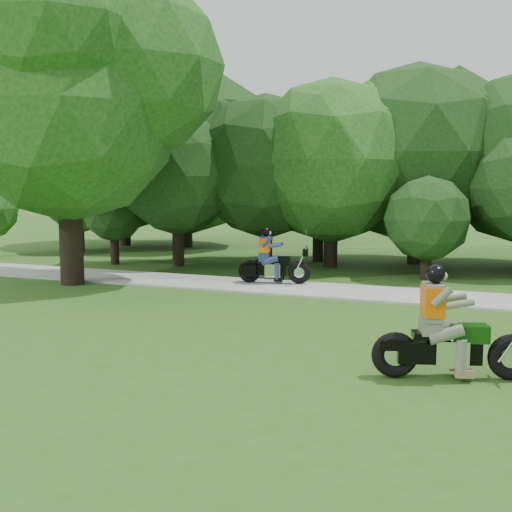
# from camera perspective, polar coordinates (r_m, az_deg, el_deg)

# --- Properties ---
(ground) EXTENTS (100.00, 100.00, 0.00)m
(ground) POSITION_cam_1_polar(r_m,az_deg,el_deg) (9.32, 13.03, -12.43)
(ground) COLOR #315017
(ground) RESTS_ON ground
(walkway) EXTENTS (60.00, 2.20, 0.06)m
(walkway) POSITION_cam_1_polar(r_m,az_deg,el_deg) (17.04, 17.01, -3.64)
(walkway) COLOR gray
(walkway) RESTS_ON ground
(big_tree_west) EXTENTS (8.64, 6.56, 9.96)m
(big_tree_west) POSITION_cam_1_polar(r_m,az_deg,el_deg) (19.69, -16.00, 14.52)
(big_tree_west) COLOR black
(big_tree_west) RESTS_ON ground
(chopper_motorcycle) EXTENTS (2.43, 1.13, 1.77)m
(chopper_motorcycle) POSITION_cam_1_polar(r_m,az_deg,el_deg) (10.27, 16.48, -6.93)
(chopper_motorcycle) COLOR black
(chopper_motorcycle) RESTS_ON ground
(touring_motorcycle) EXTENTS (2.10, 0.93, 1.61)m
(touring_motorcycle) POSITION_cam_1_polar(r_m,az_deg,el_deg) (18.45, 1.22, -0.62)
(touring_motorcycle) COLOR black
(touring_motorcycle) RESTS_ON walkway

